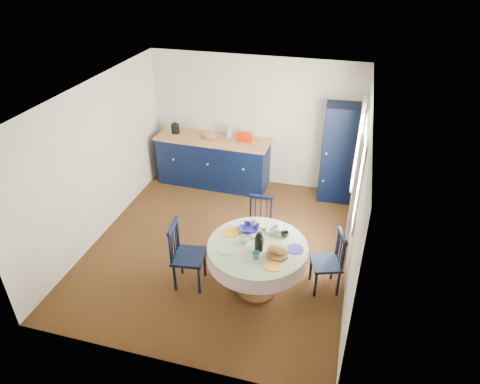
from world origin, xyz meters
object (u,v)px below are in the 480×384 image
at_px(mug_b, 256,256).
at_px(cobalt_bowl, 249,228).
at_px(pantry_cabinet, 340,154).
at_px(chair_right, 329,261).
at_px(mug_d, 253,223).
at_px(chair_left, 186,255).
at_px(mug_c, 285,234).
at_px(dining_table, 258,253).
at_px(chair_far, 259,224).
at_px(kitchen_counter, 213,161).
at_px(mug_a, 244,240).

height_order(mug_b, cobalt_bowl, mug_b).
bearing_deg(pantry_cabinet, cobalt_bowl, -116.54).
bearing_deg(chair_right, pantry_cabinet, 163.74).
bearing_deg(cobalt_bowl, mug_b, -68.10).
xyz_separation_m(pantry_cabinet, cobalt_bowl, (-1.03, -2.55, -0.08)).
height_order(pantry_cabinet, mug_d, pantry_cabinet).
distance_m(mug_d, cobalt_bowl, 0.11).
height_order(chair_left, chair_right, chair_left).
distance_m(chair_right, cobalt_bowl, 1.18).
height_order(mug_c, mug_d, mug_d).
distance_m(mug_c, mug_d, 0.48).
bearing_deg(chair_left, mug_d, -66.53).
distance_m(dining_table, mug_c, 0.44).
bearing_deg(chair_far, chair_right, -33.77).
xyz_separation_m(chair_left, mug_d, (0.84, 0.49, 0.35)).
bearing_deg(mug_d, pantry_cabinet, 67.53).
relative_size(mug_b, cobalt_bowl, 0.38).
bearing_deg(pantry_cabinet, mug_b, -109.08).
distance_m(chair_far, cobalt_bowl, 0.78).
xyz_separation_m(dining_table, chair_far, (-0.20, 0.97, -0.23)).
height_order(kitchen_counter, chair_right, kitchen_counter).
distance_m(pantry_cabinet, dining_table, 2.97).
relative_size(chair_right, mug_b, 8.91).
bearing_deg(mug_c, mug_a, -151.76).
relative_size(chair_far, chair_right, 0.97).
relative_size(mug_a, mug_d, 1.16).
bearing_deg(mug_b, mug_d, 106.69).
xyz_separation_m(pantry_cabinet, chair_far, (-1.04, -1.87, -0.46)).
bearing_deg(mug_a, chair_left, -172.60).
relative_size(dining_table, cobalt_bowl, 4.87).
xyz_separation_m(chair_left, chair_far, (0.80, 1.07, -0.06)).
bearing_deg(dining_table, chair_left, -174.62).
distance_m(chair_left, mug_b, 1.10).
bearing_deg(mug_d, mug_a, -94.52).
relative_size(pantry_cabinet, mug_b, 17.70).
height_order(kitchen_counter, chair_left, kitchen_counter).
bearing_deg(pantry_cabinet, kitchen_counter, 177.97).
height_order(chair_left, chair_far, chair_left).
xyz_separation_m(mug_a, mug_d, (0.03, 0.39, 0.00)).
bearing_deg(mug_c, dining_table, -137.40).
distance_m(kitchen_counter, mug_b, 3.40).
relative_size(chair_far, cobalt_bowl, 3.26).
relative_size(chair_far, mug_a, 7.17).
distance_m(pantry_cabinet, chair_right, 2.54).
bearing_deg(chair_far, mug_c, -58.42).
relative_size(pantry_cabinet, chair_far, 2.06).
bearing_deg(mug_c, chair_far, 125.95).
bearing_deg(mug_c, kitchen_counter, 126.75).
height_order(chair_left, mug_d, chair_left).
relative_size(mug_c, cobalt_bowl, 0.40).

